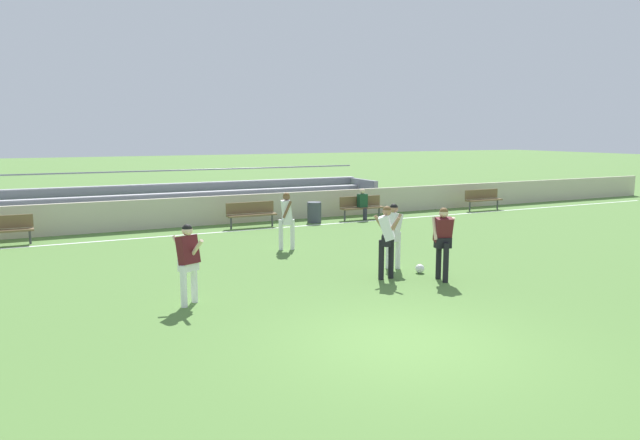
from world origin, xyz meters
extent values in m
plane|color=#517A38|center=(0.00, 0.00, 0.00)|extent=(160.00, 160.00, 0.00)
cube|color=white|center=(0.00, 11.81, 0.00)|extent=(44.00, 0.12, 0.01)
cube|color=beige|center=(0.00, 13.55, 0.53)|extent=(48.00, 0.16, 1.06)
cube|color=#B2B2B7|center=(0.12, 14.52, 0.32)|extent=(16.37, 0.36, 0.08)
cube|color=slate|center=(0.12, 14.32, 0.16)|extent=(16.37, 0.04, 0.32)
cube|color=#B2B2B7|center=(0.12, 15.23, 0.64)|extent=(16.37, 0.36, 0.08)
cube|color=slate|center=(0.12, 15.03, 0.48)|extent=(16.37, 0.04, 0.32)
cube|color=#B2B2B7|center=(0.12, 15.94, 0.96)|extent=(16.37, 0.36, 0.08)
cube|color=slate|center=(0.12, 15.74, 0.80)|extent=(16.37, 0.04, 0.32)
cube|color=#B2B2B7|center=(0.12, 16.65, 1.28)|extent=(16.37, 0.36, 0.08)
cube|color=slate|center=(0.12, 16.45, 1.12)|extent=(16.37, 0.04, 0.32)
cube|color=slate|center=(8.21, 15.58, 0.64)|extent=(0.20, 2.49, 1.28)
cylinder|color=slate|center=(0.12, 16.90, 1.83)|extent=(16.37, 0.06, 0.06)
cube|color=brown|center=(6.33, 12.29, 0.45)|extent=(1.80, 0.40, 0.06)
cube|color=brown|center=(6.33, 12.47, 0.70)|extent=(1.80, 0.05, 0.40)
cylinder|color=#47474C|center=(5.55, 12.29, 0.23)|extent=(0.07, 0.07, 0.45)
cylinder|color=#47474C|center=(7.11, 12.29, 0.23)|extent=(0.07, 0.07, 0.45)
cube|color=brown|center=(-6.18, 12.29, 0.45)|extent=(1.80, 0.40, 0.06)
cube|color=brown|center=(-6.18, 12.47, 0.70)|extent=(1.80, 0.05, 0.40)
cylinder|color=#47474C|center=(-5.40, 12.29, 0.23)|extent=(0.07, 0.07, 0.45)
cube|color=brown|center=(1.77, 12.29, 0.45)|extent=(1.80, 0.40, 0.06)
cube|color=brown|center=(1.77, 12.47, 0.70)|extent=(1.80, 0.05, 0.40)
cylinder|color=#47474C|center=(0.99, 12.29, 0.23)|extent=(0.07, 0.07, 0.45)
cylinder|color=#47474C|center=(2.55, 12.29, 0.23)|extent=(0.07, 0.07, 0.45)
cube|color=brown|center=(12.48, 12.29, 0.45)|extent=(1.80, 0.40, 0.06)
cube|color=brown|center=(12.48, 12.47, 0.70)|extent=(1.80, 0.05, 0.40)
cylinder|color=#47474C|center=(11.70, 12.29, 0.23)|extent=(0.07, 0.07, 0.45)
cylinder|color=#47474C|center=(13.26, 12.29, 0.23)|extent=(0.07, 0.07, 0.45)
cylinder|color=#3D424C|center=(4.28, 12.37, 0.39)|extent=(0.53, 0.53, 0.78)
cylinder|color=#2D2D38|center=(6.33, 12.07, 0.23)|extent=(0.16, 0.16, 0.45)
cube|color=#194228|center=(6.33, 12.29, 0.74)|extent=(0.36, 0.24, 0.52)
sphere|color=beige|center=(6.33, 12.29, 1.10)|extent=(0.21, 0.21, 0.21)
cylinder|color=white|center=(2.85, 4.54, 0.43)|extent=(0.13, 0.13, 0.85)
cylinder|color=white|center=(2.65, 4.68, 0.43)|extent=(0.13, 0.13, 0.85)
cube|color=white|center=(2.75, 4.61, 0.83)|extent=(0.24, 0.37, 0.24)
cube|color=white|center=(2.75, 4.61, 1.13)|extent=(0.36, 0.40, 0.59)
cylinder|color=#A87A5B|center=(2.69, 4.42, 1.17)|extent=(0.32, 0.09, 0.49)
cylinder|color=#A87A5B|center=(2.80, 4.79, 1.17)|extent=(0.32, 0.09, 0.49)
sphere|color=#A87A5B|center=(2.75, 4.61, 1.52)|extent=(0.21, 0.21, 0.21)
sphere|color=black|center=(2.75, 4.61, 1.54)|extent=(0.20, 0.20, 0.20)
cylinder|color=black|center=(1.87, 3.77, 0.46)|extent=(0.13, 0.13, 0.93)
cylinder|color=black|center=(2.15, 3.77, 0.46)|extent=(0.13, 0.13, 0.93)
cube|color=black|center=(2.01, 3.77, 0.91)|extent=(0.39, 0.42, 0.24)
cube|color=white|center=(2.01, 3.77, 1.21)|extent=(0.54, 0.54, 0.60)
cylinder|color=#A87A5B|center=(1.97, 3.96, 1.25)|extent=(0.33, 0.26, 0.48)
cylinder|color=#A87A5B|center=(2.05, 3.58, 1.25)|extent=(0.33, 0.26, 0.48)
sphere|color=#A87A5B|center=(2.01, 3.77, 1.59)|extent=(0.21, 0.21, 0.21)
sphere|color=brown|center=(2.01, 3.77, 1.61)|extent=(0.20, 0.20, 0.20)
cylinder|color=white|center=(1.13, 8.04, 0.44)|extent=(0.13, 0.13, 0.89)
cylinder|color=white|center=(1.46, 7.96, 0.44)|extent=(0.13, 0.13, 0.89)
cube|color=white|center=(1.30, 8.00, 0.87)|extent=(0.29, 0.40, 0.24)
cube|color=white|center=(1.30, 8.00, 1.17)|extent=(0.36, 0.43, 0.58)
cylinder|color=brown|center=(1.36, 8.20, 1.20)|extent=(0.29, 0.14, 0.51)
cylinder|color=brown|center=(1.23, 7.80, 1.20)|extent=(0.29, 0.14, 0.51)
sphere|color=brown|center=(1.30, 8.00, 1.55)|extent=(0.21, 0.21, 0.21)
sphere|color=brown|center=(1.30, 8.00, 1.57)|extent=(0.20, 0.20, 0.20)
cylinder|color=black|center=(3.11, 3.23, 0.45)|extent=(0.13, 0.13, 0.91)
cylinder|color=black|center=(3.05, 2.90, 0.45)|extent=(0.13, 0.13, 0.91)
cube|color=black|center=(3.08, 3.07, 0.89)|extent=(0.41, 0.32, 0.24)
cube|color=#56191E|center=(3.08, 3.07, 1.19)|extent=(0.46, 0.42, 0.59)
cylinder|color=beige|center=(3.28, 3.02, 1.23)|extent=(0.15, 0.26, 0.51)
cylinder|color=beige|center=(2.88, 3.12, 1.23)|extent=(0.15, 0.26, 0.51)
sphere|color=beige|center=(3.08, 3.07, 1.57)|extent=(0.21, 0.21, 0.21)
sphere|color=brown|center=(3.08, 3.07, 1.59)|extent=(0.20, 0.20, 0.20)
cylinder|color=white|center=(-2.75, 3.60, 0.42)|extent=(0.13, 0.13, 0.83)
cylinder|color=white|center=(-2.48, 3.84, 0.42)|extent=(0.13, 0.13, 0.83)
cube|color=white|center=(-2.62, 3.72, 0.81)|extent=(0.42, 0.34, 0.24)
cube|color=#56191E|center=(-2.62, 3.72, 1.11)|extent=(0.47, 0.44, 0.59)
cylinder|color=beige|center=(-2.74, 3.90, 1.15)|extent=(0.23, 0.41, 0.43)
cylinder|color=beige|center=(-2.50, 3.54, 1.15)|extent=(0.23, 0.41, 0.43)
sphere|color=beige|center=(-2.62, 3.72, 1.50)|extent=(0.21, 0.21, 0.21)
sphere|color=black|center=(-2.62, 3.72, 1.52)|extent=(0.20, 0.20, 0.20)
sphere|color=white|center=(3.06, 3.90, 0.11)|extent=(0.22, 0.22, 0.22)
camera|label=1|loc=(-5.33, -7.66, 3.39)|focal=33.33mm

